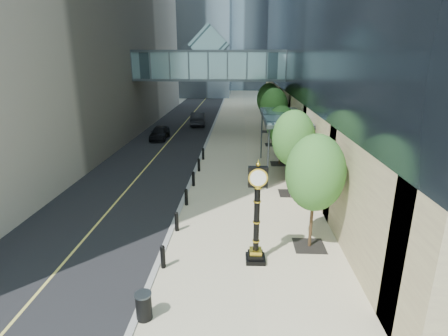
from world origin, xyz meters
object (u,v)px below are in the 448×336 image
Objects in this scene: pedestrian at (295,182)px; street_clock at (257,220)px; trash_bin at (144,307)px; car_far at (198,118)px; car_near at (160,133)px.

street_clock is at bearing 83.02° from pedestrian.
car_far is at bearing 93.79° from trash_bin.
car_far is (-2.33, 35.15, 0.34)m from trash_bin.
car_far reaches higher than trash_bin.
pedestrian is 19.78m from car_near.
street_clock is 4.84× the size of trash_bin.
trash_bin is at bearing -79.41° from car_near.
car_near is at bearing 110.73° from street_clock.
pedestrian reaches higher than car_near.
trash_bin is (-3.79, -3.60, -1.44)m from street_clock.
street_clock reaches higher than car_far.
pedestrian is 25.80m from car_far.
trash_bin is 35.23m from car_far.
pedestrian reaches higher than car_far.
trash_bin is 27.25m from car_near.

